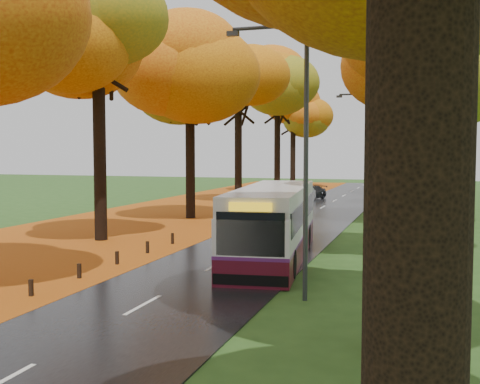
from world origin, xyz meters
The scene contains 14 objects.
road centered at (0.00, 25.00, 0.02)m, with size 6.50×90.00×0.04m, color black.
centre_line centered at (0.00, 25.00, 0.04)m, with size 0.12×90.00×0.01m, color silver.
leaf_verge centered at (-9.00, 25.00, 0.01)m, with size 12.00×90.00×0.02m, color #8E390C.
leaf_drift centered at (-3.05, 25.00, 0.04)m, with size 0.90×90.00×0.01m, color #B15A12.
trees_left centered at (-7.18, 27.06, 9.53)m, with size 9.20×74.00×13.88m.
trees_right centered at (7.19, 26.91, 9.69)m, with size 9.30×74.20×13.96m.
bollard_row centered at (-3.70, 4.70, 0.26)m, with size 0.11×23.51×0.52m.
streetlamp_near centered at (3.95, 8.00, 4.71)m, with size 2.45×0.18×8.00m.
streetlamp_mid centered at (3.95, 30.00, 4.71)m, with size 2.45×0.18×8.00m.
streetlamp_far centered at (3.95, 52.00, 4.71)m, with size 2.45×0.18×8.00m.
bus centered at (1.69, 14.07, 1.53)m, with size 3.73×11.05×2.85m.
car_white centered at (-2.34, 33.56, 0.76)m, with size 1.69×4.21×1.43m, color white.
car_silver centered at (-2.35, 39.95, 0.65)m, with size 1.29×3.69×1.22m, color #A6A9AE.
car_dark centered at (-2.28, 43.05, 0.61)m, with size 1.59×3.90×1.13m, color black.
Camera 1 is at (7.55, -9.00, 4.39)m, focal length 45.00 mm.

